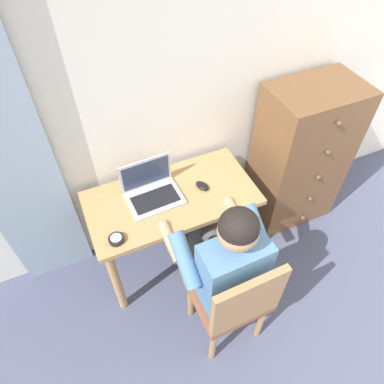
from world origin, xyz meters
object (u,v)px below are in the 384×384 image
Objects in this scene: chair at (234,299)px; laptop at (152,190)px; desk at (172,209)px; person_seated at (221,257)px; desk_clock at (116,239)px; dresser at (300,158)px; computer_mouse at (202,186)px.

laptop is (-0.21, 0.75, 0.27)m from chair.
desk is 0.89× the size of person_seated.
desk is at bearing 98.51° from chair.
person_seated reaches higher than desk_clock.
dresser is 1.33× the size of chair.
laptop is (-0.21, 0.57, 0.09)m from person_seated.
chair is (0.10, -0.69, -0.09)m from desk.
dresser is at bearing 10.00° from desk_clock.
person_seated is (0.10, -0.51, 0.09)m from desk.
laptop reaches higher than computer_mouse.
computer_mouse is at bearing 80.93° from chair.
desk is 10.83× the size of computer_mouse.
dresser is 1.24m from chair.
computer_mouse is at bearing 77.30° from person_seated.
laptop is 0.39m from desk_clock.
computer_mouse is at bearing -2.46° from desk.
laptop reaches higher than desk_clock.
computer_mouse is (0.11, 0.50, 0.05)m from person_seated.
desk is 0.21m from laptop.
laptop is at bearing 105.71° from chair.
desk_clock is (-0.30, -0.24, -0.04)m from laptop.
desk_clock reaches higher than desk.
laptop reaches higher than desk.
laptop is (-0.11, 0.06, 0.17)m from desk.
laptop is (-1.18, -0.02, 0.18)m from dresser.
computer_mouse is (0.32, -0.07, -0.04)m from laptop.
desk is 3.08× the size of laptop.
computer_mouse reaches higher than desk_clock.
dresser is 1.51m from desk_clock.
person_seated is 0.61m from laptop.
dresser is 3.40× the size of laptop.
computer_mouse is at bearing -174.42° from dresser.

